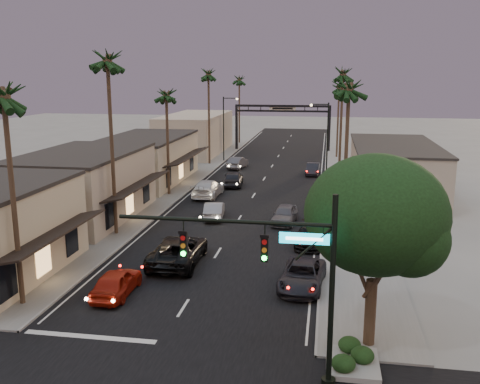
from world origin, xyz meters
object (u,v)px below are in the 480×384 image
(arch, at_px, (282,116))
(corner_tree, at_px, (377,220))
(palm_la, at_px, (3,88))
(palm_far, at_px, (239,77))
(oncoming_silver, at_px, (214,210))
(curbside_near, at_px, (302,275))
(palm_lc, at_px, (166,91))
(palm_ra, at_px, (349,83))
(palm_ld, at_px, (208,71))
(traffic_signal, at_px, (282,262))
(curbside_black, at_px, (310,236))
(streetlight_right, at_px, (325,136))
(palm_lb, at_px, (107,56))
(streetlight_left, at_px, (226,123))
(palm_rb, at_px, (343,71))
(oncoming_red, at_px, (116,282))
(oncoming_pickup, at_px, (178,250))
(palm_rc, at_px, (339,85))

(arch, bearing_deg, corner_tree, -81.38)
(palm_la, bearing_deg, corner_tree, -4.90)
(palm_far, bearing_deg, corner_tree, -75.86)
(oncoming_silver, relative_size, curbside_near, 0.85)
(palm_la, distance_m, palm_lc, 27.02)
(palm_far, bearing_deg, palm_ra, -72.62)
(arch, xyz_separation_m, palm_ld, (-8.60, -15.00, 6.88))
(palm_far, bearing_deg, palm_lc, -90.41)
(traffic_signal, xyz_separation_m, curbside_black, (0.51, 17.81, -4.40))
(corner_tree, xyz_separation_m, streetlight_right, (-2.56, 37.55, -0.65))
(palm_lb, bearing_deg, streetlight_left, 87.33)
(traffic_signal, xyz_separation_m, palm_ra, (2.91, 20.00, 6.36))
(traffic_signal, xyz_separation_m, arch, (-5.69, 66.00, 0.45))
(streetlight_right, distance_m, palm_rb, 7.35)
(oncoming_red, relative_size, oncoming_pickup, 0.69)
(palm_far, distance_m, oncoming_silver, 51.71)
(arch, bearing_deg, oncoming_pickup, -92.27)
(traffic_signal, distance_m, arch, 66.24)
(streetlight_left, xyz_separation_m, curbside_near, (12.99, -44.13, -4.61))
(traffic_signal, bearing_deg, palm_lb, 128.44)
(corner_tree, xyz_separation_m, palm_ra, (-0.88, 16.55, 5.46))
(oncoming_silver, bearing_deg, palm_lb, 34.17)
(corner_tree, bearing_deg, curbside_near, 117.97)
(streetlight_right, bearing_deg, palm_far, 114.76)
(arch, xyz_separation_m, palm_rb, (8.60, -26.00, 6.88))
(palm_la, xyz_separation_m, palm_ld, (-0.00, 46.00, 0.97))
(streetlight_right, xyz_separation_m, curbside_near, (-0.85, -31.13, -4.61))
(curbside_near, bearing_deg, traffic_signal, -87.34)
(palm_lb, bearing_deg, palm_la, -90.00)
(traffic_signal, distance_m, palm_lb, 24.44)
(palm_lc, xyz_separation_m, palm_ra, (17.20, -12.00, 0.97))
(palm_la, xyz_separation_m, oncoming_red, (4.48, 2.07, -10.69))
(streetlight_right, height_order, curbside_black, streetlight_right)
(palm_lb, height_order, palm_rb, palm_lb)
(arch, bearing_deg, oncoming_red, -94.00)
(palm_ra, bearing_deg, oncoming_red, -134.52)
(palm_rb, distance_m, curbside_near, 32.42)
(traffic_signal, distance_m, palm_ld, 53.47)
(palm_rc, distance_m, palm_far, 21.97)
(streetlight_right, distance_m, oncoming_silver, 19.98)
(streetlight_left, bearing_deg, curbside_black, -70.07)
(streetlight_right, height_order, palm_ra, palm_ra)
(oncoming_silver, bearing_deg, palm_la, 63.35)
(palm_ld, bearing_deg, palm_la, -90.00)
(traffic_signal, xyz_separation_m, streetlight_left, (-12.61, 54.00, 0.25))
(oncoming_silver, bearing_deg, arch, -100.50)
(arch, relative_size, streetlight_right, 1.69)
(streetlight_right, relative_size, oncoming_silver, 2.05)
(palm_ld, height_order, palm_rc, palm_ld)
(palm_rb, bearing_deg, corner_tree, -88.63)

